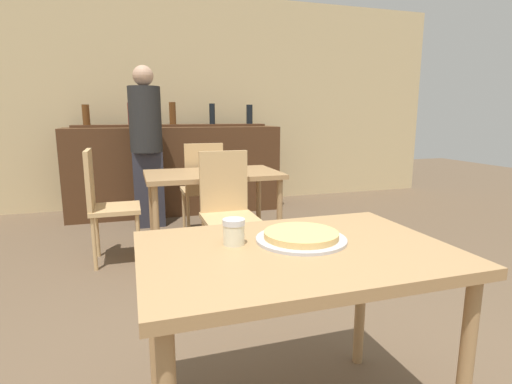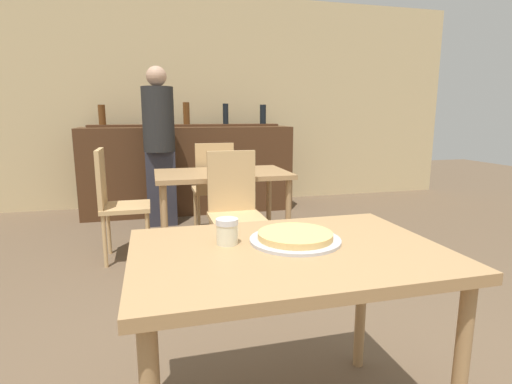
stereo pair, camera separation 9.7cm
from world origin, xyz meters
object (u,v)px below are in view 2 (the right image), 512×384
Objects in this scene: chair_far_side_front at (234,205)px; person_standing at (159,141)px; chair_far_side_back at (214,183)px; chair_far_side_left at (115,197)px; cheese_shaker at (227,231)px; pizza_tray at (295,237)px.

person_standing reaches higher than chair_far_side_front.
chair_far_side_left is at bearing 29.59° from chair_far_side_back.
pizza_tray is at bearing -8.32° from cheese_shaker.
person_standing reaches higher than chair_far_side_back.
chair_far_side_back is 2.66m from pizza_tray.
chair_far_side_left is at bearing 111.21° from pizza_tray.
person_standing reaches higher than cheese_shaker.
chair_far_side_front is 1.06m from chair_far_side_left.
pizza_tray is 3.20m from person_standing.
person_standing is at bearing 97.49° from pizza_tray.
cheese_shaker is (-0.35, -2.61, 0.27)m from chair_far_side_back.
chair_far_side_back and chair_far_side_left have the same top height.
chair_far_side_back is at bearing -60.41° from chair_far_side_left.
pizza_tray is 3.57× the size of cheese_shaker.
cheese_shaker is at bearing 82.43° from chair_far_side_back.
person_standing is at bearing -45.69° from chair_far_side_back.
chair_far_side_left is at bearing 150.41° from chair_far_side_front.
chair_far_side_back is 1.00× the size of chair_far_side_left.
chair_far_side_left reaches higher than pizza_tray.
chair_far_side_back reaches higher than cheese_shaker.
chair_far_side_back reaches higher than pizza_tray.
person_standing is at bearing 108.07° from chair_far_side_front.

